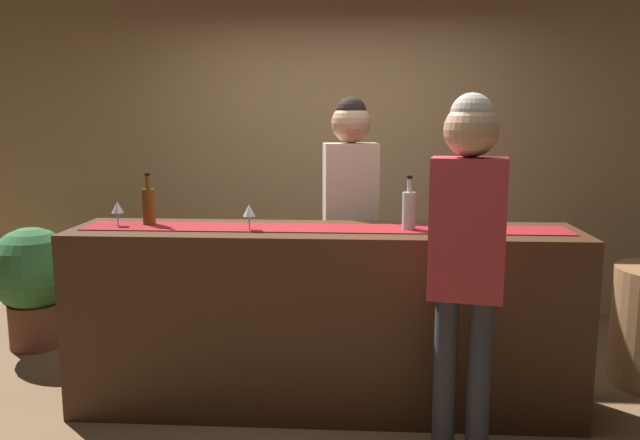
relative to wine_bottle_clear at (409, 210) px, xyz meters
The scene contains 11 objects.
ground_plane 1.25m from the wine_bottle_clear, behind, with size 10.00×10.00×0.00m, color brown.
back_wall 1.98m from the wine_bottle_clear, 103.87° to the left, with size 6.00×0.12×2.90m, color tan.
bar_counter 0.79m from the wine_bottle_clear, behind, with size 2.84×0.60×1.05m, color #472B19.
counter_runner_cloth 0.48m from the wine_bottle_clear, behind, with size 2.70×0.28×0.01m, color maroon.
wine_bottle_clear is the anchor object (origin of this frame).
wine_bottle_amber 1.48m from the wine_bottle_clear, behind, with size 0.07×0.07×0.30m.
wine_glass_near_customer 1.64m from the wine_bottle_clear, behind, with size 0.07×0.07×0.14m.
wine_glass_mid_counter 0.88m from the wine_bottle_clear, behind, with size 0.07×0.07×0.14m.
bartender 0.67m from the wine_bottle_clear, 119.48° to the left, with size 0.37×0.25×1.79m.
customer_sipping 0.62m from the wine_bottle_clear, 68.44° to the right, with size 0.37×0.26×1.77m.
potted_plant_tall 2.83m from the wine_bottle_clear, 162.29° to the left, with size 0.60×0.60×0.88m.
Camera 1 is at (0.20, -3.49, 1.67)m, focal length 35.76 mm.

